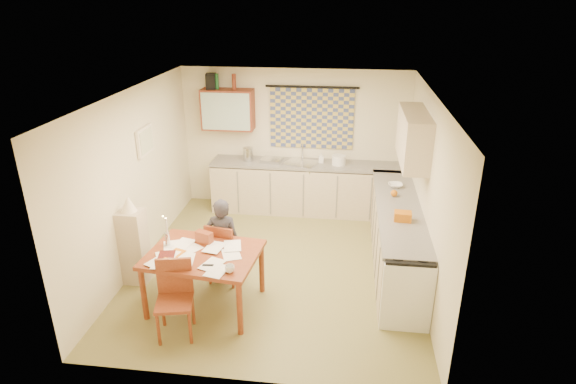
# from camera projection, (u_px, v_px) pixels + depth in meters

# --- Properties ---
(floor) EXTENTS (4.00, 4.50, 0.02)m
(floor) POSITION_uv_depth(u_px,v_px,m) (277.00, 266.00, 7.01)
(floor) COLOR olive
(floor) RESTS_ON ground
(ceiling) EXTENTS (4.00, 4.50, 0.02)m
(ceiling) POSITION_uv_depth(u_px,v_px,m) (275.00, 93.00, 6.03)
(ceiling) COLOR white
(ceiling) RESTS_ON floor
(wall_back) EXTENTS (4.00, 0.02, 2.50)m
(wall_back) POSITION_uv_depth(u_px,v_px,m) (295.00, 139.00, 8.59)
(wall_back) COLOR beige
(wall_back) RESTS_ON floor
(wall_front) EXTENTS (4.00, 0.02, 2.50)m
(wall_front) POSITION_uv_depth(u_px,v_px,m) (240.00, 277.00, 4.45)
(wall_front) COLOR beige
(wall_front) RESTS_ON floor
(wall_left) EXTENTS (0.02, 4.50, 2.50)m
(wall_left) POSITION_uv_depth(u_px,v_px,m) (135.00, 180.00, 6.75)
(wall_left) COLOR beige
(wall_left) RESTS_ON floor
(wall_right) EXTENTS (0.02, 4.50, 2.50)m
(wall_right) POSITION_uv_depth(u_px,v_px,m) (428.00, 194.00, 6.29)
(wall_right) COLOR beige
(wall_right) RESTS_ON floor
(window_blind) EXTENTS (1.45, 0.03, 1.05)m
(window_blind) POSITION_uv_depth(u_px,v_px,m) (312.00, 119.00, 8.36)
(window_blind) COLOR #384575
(window_blind) RESTS_ON wall_back
(curtain_rod) EXTENTS (1.60, 0.04, 0.04)m
(curtain_rod) POSITION_uv_depth(u_px,v_px,m) (312.00, 87.00, 8.13)
(curtain_rod) COLOR black
(curtain_rod) RESTS_ON wall_back
(wall_cabinet) EXTENTS (0.90, 0.34, 0.70)m
(wall_cabinet) POSITION_uv_depth(u_px,v_px,m) (228.00, 109.00, 8.35)
(wall_cabinet) COLOR #612514
(wall_cabinet) RESTS_ON wall_back
(wall_cabinet_glass) EXTENTS (0.84, 0.02, 0.64)m
(wall_cabinet_glass) POSITION_uv_depth(u_px,v_px,m) (226.00, 112.00, 8.19)
(wall_cabinet_glass) COLOR #99B2A5
(wall_cabinet_glass) RESTS_ON wall_back
(upper_cabinet_right) EXTENTS (0.34, 1.30, 0.70)m
(upper_cabinet_right) POSITION_uv_depth(u_px,v_px,m) (413.00, 137.00, 6.58)
(upper_cabinet_right) COLOR tan
(upper_cabinet_right) RESTS_ON wall_right
(framed_print) EXTENTS (0.04, 0.50, 0.40)m
(framed_print) POSITION_uv_depth(u_px,v_px,m) (145.00, 141.00, 6.94)
(framed_print) COLOR #F6E8CC
(framed_print) RESTS_ON wall_left
(print_canvas) EXTENTS (0.01, 0.42, 0.32)m
(print_canvas) POSITION_uv_depth(u_px,v_px,m) (147.00, 141.00, 6.94)
(print_canvas) COLOR white
(print_canvas) RESTS_ON wall_left
(counter_back) EXTENTS (3.30, 0.62, 0.92)m
(counter_back) POSITION_uv_depth(u_px,v_px,m) (305.00, 188.00, 8.59)
(counter_back) COLOR tan
(counter_back) RESTS_ON floor
(counter_right) EXTENTS (0.62, 2.95, 0.92)m
(counter_right) POSITION_uv_depth(u_px,v_px,m) (396.00, 236.00, 6.90)
(counter_right) COLOR tan
(counter_right) RESTS_ON floor
(stove) EXTENTS (0.58, 0.58, 0.91)m
(stove) POSITION_uv_depth(u_px,v_px,m) (405.00, 285.00, 5.74)
(stove) COLOR white
(stove) RESTS_ON floor
(sink) EXTENTS (0.67, 0.61, 0.10)m
(sink) POSITION_uv_depth(u_px,v_px,m) (301.00, 165.00, 8.43)
(sink) COLOR silver
(sink) RESTS_ON counter_back
(tap) EXTENTS (0.04, 0.04, 0.28)m
(tap) POSITION_uv_depth(u_px,v_px,m) (303.00, 152.00, 8.53)
(tap) COLOR silver
(tap) RESTS_ON counter_back
(dish_rack) EXTENTS (0.39, 0.35, 0.06)m
(dish_rack) POSITION_uv_depth(u_px,v_px,m) (272.00, 160.00, 8.46)
(dish_rack) COLOR silver
(dish_rack) RESTS_ON counter_back
(kettle) EXTENTS (0.20, 0.20, 0.24)m
(kettle) POSITION_uv_depth(u_px,v_px,m) (248.00, 154.00, 8.48)
(kettle) COLOR silver
(kettle) RESTS_ON counter_back
(mixing_bowl) EXTENTS (0.31, 0.31, 0.16)m
(mixing_bowl) POSITION_uv_depth(u_px,v_px,m) (339.00, 160.00, 8.31)
(mixing_bowl) COLOR white
(mixing_bowl) RESTS_ON counter_back
(soap_bottle) EXTENTS (0.11, 0.11, 0.18)m
(soap_bottle) POSITION_uv_depth(u_px,v_px,m) (321.00, 158.00, 8.39)
(soap_bottle) COLOR white
(soap_bottle) RESTS_ON counter_back
(bowl) EXTENTS (0.25, 0.25, 0.05)m
(bowl) POSITION_uv_depth(u_px,v_px,m) (395.00, 185.00, 7.37)
(bowl) COLOR white
(bowl) RESTS_ON counter_right
(orange_bag) EXTENTS (0.23, 0.17, 0.12)m
(orange_bag) POSITION_uv_depth(u_px,v_px,m) (403.00, 216.00, 6.28)
(orange_bag) COLOR #C0640D
(orange_bag) RESTS_ON counter_right
(fruit_orange) EXTENTS (0.10, 0.10, 0.10)m
(fruit_orange) POSITION_uv_depth(u_px,v_px,m) (394.00, 193.00, 7.02)
(fruit_orange) COLOR #C0640D
(fruit_orange) RESTS_ON counter_right
(speaker) EXTENTS (0.19, 0.22, 0.26)m
(speaker) POSITION_uv_depth(u_px,v_px,m) (211.00, 81.00, 8.19)
(speaker) COLOR black
(speaker) RESTS_ON wall_cabinet
(bottle_green) EXTENTS (0.09, 0.09, 0.26)m
(bottle_green) POSITION_uv_depth(u_px,v_px,m) (217.00, 81.00, 8.18)
(bottle_green) COLOR #195926
(bottle_green) RESTS_ON wall_cabinet
(bottle_brown) EXTENTS (0.08, 0.08, 0.26)m
(bottle_brown) POSITION_uv_depth(u_px,v_px,m) (234.00, 82.00, 8.15)
(bottle_brown) COLOR #612514
(bottle_brown) RESTS_ON wall_cabinet
(dining_table) EXTENTS (1.43, 1.15, 0.75)m
(dining_table) POSITION_uv_depth(u_px,v_px,m) (205.00, 279.00, 6.00)
(dining_table) COLOR maroon
(dining_table) RESTS_ON floor
(chair_far) EXTENTS (0.47, 0.47, 0.89)m
(chair_far) POSITION_uv_depth(u_px,v_px,m) (226.00, 263.00, 6.56)
(chair_far) COLOR maroon
(chair_far) RESTS_ON floor
(chair_near) EXTENTS (0.49, 0.49, 0.90)m
(chair_near) POSITION_uv_depth(u_px,v_px,m) (176.00, 313.00, 5.52)
(chair_near) COLOR maroon
(chair_near) RESTS_ON floor
(person) EXTENTS (0.49, 0.36, 1.23)m
(person) POSITION_uv_depth(u_px,v_px,m) (223.00, 242.00, 6.40)
(person) COLOR black
(person) RESTS_ON floor
(shelf_stand) EXTENTS (0.32, 0.30, 1.05)m
(shelf_stand) POSITION_uv_depth(u_px,v_px,m) (134.00, 247.00, 6.46)
(shelf_stand) COLOR tan
(shelf_stand) RESTS_ON floor
(lampshade) EXTENTS (0.20, 0.20, 0.22)m
(lampshade) POSITION_uv_depth(u_px,v_px,m) (128.00, 204.00, 6.21)
(lampshade) COLOR #F6E8CC
(lampshade) RESTS_ON shelf_stand
(letter_rack) EXTENTS (0.24, 0.18, 0.16)m
(letter_rack) POSITION_uv_depth(u_px,v_px,m) (204.00, 237.00, 6.05)
(letter_rack) COLOR maroon
(letter_rack) RESTS_ON dining_table
(mug) EXTENTS (0.20, 0.20, 0.09)m
(mug) POSITION_uv_depth(u_px,v_px,m) (230.00, 269.00, 5.44)
(mug) COLOR white
(mug) RESTS_ON dining_table
(magazine) EXTENTS (0.30, 0.34, 0.02)m
(magazine) POSITION_uv_depth(u_px,v_px,m) (158.00, 257.00, 5.74)
(magazine) COLOR maroon
(magazine) RESTS_ON dining_table
(book) EXTENTS (0.30, 0.32, 0.02)m
(book) POSITION_uv_depth(u_px,v_px,m) (170.00, 252.00, 5.86)
(book) COLOR #C0640D
(book) RESTS_ON dining_table
(orange_box) EXTENTS (0.14, 0.12, 0.04)m
(orange_box) POSITION_uv_depth(u_px,v_px,m) (167.00, 261.00, 5.64)
(orange_box) COLOR #C0640D
(orange_box) RESTS_ON dining_table
(eyeglasses) EXTENTS (0.13, 0.05, 0.02)m
(eyeglasses) POSITION_uv_depth(u_px,v_px,m) (208.00, 266.00, 5.57)
(eyeglasses) COLOR black
(eyeglasses) RESTS_ON dining_table
(candle_holder) EXTENTS (0.07, 0.07, 0.18)m
(candle_holder) POSITION_uv_depth(u_px,v_px,m) (167.00, 239.00, 6.00)
(candle_holder) COLOR silver
(candle_holder) RESTS_ON dining_table
(candle) EXTENTS (0.02, 0.02, 0.22)m
(candle) POSITION_uv_depth(u_px,v_px,m) (167.00, 226.00, 5.88)
(candle) COLOR white
(candle) RESTS_ON dining_table
(candle_flame) EXTENTS (0.02, 0.02, 0.02)m
(candle_flame) POSITION_uv_depth(u_px,v_px,m) (163.00, 216.00, 5.86)
(candle_flame) COLOR #FFCC66
(candle_flame) RESTS_ON dining_table
(papers) EXTENTS (1.11, 0.92, 0.02)m
(papers) POSITION_uv_depth(u_px,v_px,m) (190.00, 255.00, 5.78)
(papers) COLOR white
(papers) RESTS_ON dining_table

